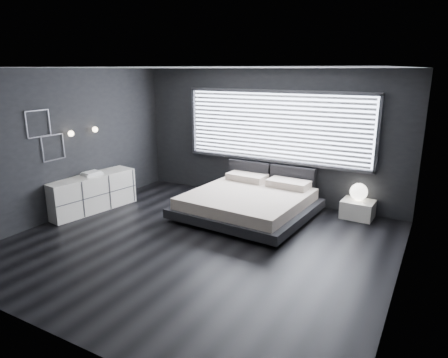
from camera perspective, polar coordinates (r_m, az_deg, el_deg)
The scene contains 12 objects.
room at distance 6.24m, azimuth -3.81°, elevation 2.61°, with size 6.04×6.00×2.80m.
window at distance 8.47m, azimuth 7.35°, elevation 7.38°, with size 4.14×0.09×1.52m.
headboard at distance 8.65m, azimuth 6.63°, elevation 0.53°, with size 1.96×0.16×0.52m.
sconce_near at distance 8.15m, azimuth -21.03°, elevation 6.08°, with size 0.18×0.11×0.11m.
sconce_far at distance 8.54m, azimuth -17.96°, elevation 6.75°, with size 0.18×0.11×0.11m.
wall_art_upper at distance 7.82m, azimuth -25.00°, elevation 7.17°, with size 0.01×0.48×0.48m.
wall_art_lower at distance 8.04m, azimuth -23.20°, elevation 4.15°, with size 0.01×0.48×0.48m.
bed at distance 7.79m, azimuth 3.51°, elevation -3.30°, with size 2.49×2.39×0.61m.
nightstand at distance 8.13m, azimuth 18.56°, elevation -4.11°, with size 0.59×0.49×0.34m, color white.
orb_lamp at distance 8.07m, azimuth 18.69°, elevation -1.74°, with size 0.33×0.33×0.33m, color white.
dresser at distance 8.50m, azimuth -18.37°, elevation -1.89°, with size 0.80×1.88×0.73m.
book_stack at distance 8.40m, azimuth -18.35°, elevation 0.76°, with size 0.35×0.42×0.07m.
Camera 1 is at (3.32, -5.10, 2.78)m, focal length 32.00 mm.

